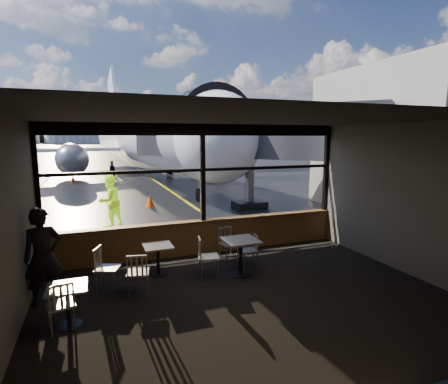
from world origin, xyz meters
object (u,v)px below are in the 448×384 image
cafe_table_left (68,306)px  chair_mid_s (138,273)px  jet_bridge (243,158)px  passenger (43,257)px  cafe_table_mid (158,260)px  chair_left_s (60,305)px  ground_crew (110,201)px  cone_wing (73,178)px  chair_mid_w (108,269)px  chair_near_w (209,257)px  chair_near_n (229,245)px  airliner (142,104)px  cone_nose (150,201)px  chair_near_e (249,251)px  cafe_table_near (241,257)px

cafe_table_left → chair_mid_s: bearing=33.3°
jet_bridge → passenger: bearing=-135.0°
cafe_table_mid → passenger: 2.43m
chair_left_s → ground_crew: 6.98m
cone_wing → chair_mid_w: bearing=-85.5°
chair_near_w → chair_mid_w: size_ratio=1.01×
chair_near_n → chair_mid_s: 2.68m
airliner → chair_left_s: 24.04m
chair_near_n → cafe_table_mid: bearing=-1.6°
chair_near_w → cafe_table_left: bearing=-57.2°
chair_mid_w → cone_nose: (2.19, 8.62, -0.19)m
chair_near_e → cone_nose: bearing=16.7°
cafe_table_near → chair_near_e: cafe_table_near is taller
jet_bridge → chair_mid_w: size_ratio=10.95×
chair_near_e → chair_left_s: size_ratio=0.91×
chair_near_e → chair_near_w: chair_near_w is taller
cafe_table_near → cone_nose: bearing=94.6°
chair_left_s → cone_wing: (-0.74, 21.05, -0.21)m
passenger → airliner: bearing=60.2°
chair_near_w → passenger: passenger is taller
airliner → jet_bridge: bearing=-85.1°
passenger → cone_wing: (-0.40, 19.94, -0.70)m
airliner → chair_near_e: 22.12m
airliner → cafe_table_left: size_ratio=53.48×
jet_bridge → cone_wing: size_ratio=21.74×
jet_bridge → ground_crew: (-5.84, -1.54, -1.31)m
chair_mid_s → chair_near_e: bearing=23.7°
cafe_table_left → chair_near_w: size_ratio=0.75×
cafe_table_mid → ground_crew: ground_crew is taller
chair_left_s → airliner: bearing=65.8°
chair_near_w → cone_nose: size_ratio=1.69×
cafe_table_mid → ground_crew: bearing=98.9°
cafe_table_near → chair_near_e: bearing=45.6°
cafe_table_near → chair_mid_w: bearing=176.0°
chair_near_n → chair_left_s: chair_left_s is taller
cafe_table_left → passenger: 1.24m
chair_mid_w → chair_left_s: chair_mid_w is taller
jet_bridge → cafe_table_mid: size_ratio=14.49×
airliner → ground_crew: 17.18m
jet_bridge → cafe_table_left: bearing=-129.5°
chair_mid_w → cafe_table_mid: bearing=134.3°
cafe_table_near → chair_left_s: size_ratio=0.96×
jet_bridge → chair_near_e: bearing=-112.6°
cone_wing → cone_nose: bearing=-71.4°
chair_left_s → cone_nose: 10.38m
airliner → cone_nose: bearing=-101.4°
cone_wing → chair_near_e: bearing=-76.1°
cafe_table_left → cone_nose: (2.88, 9.84, -0.07)m
chair_near_n → ground_crew: 5.50m
chair_near_n → cone_wing: chair_near_n is taller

